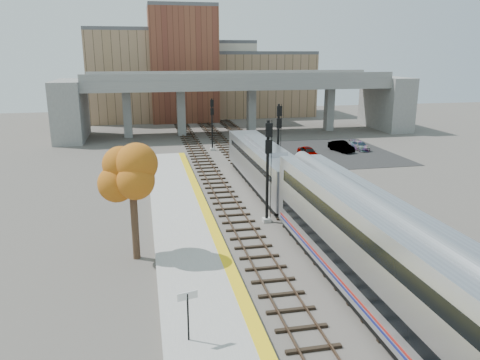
{
  "coord_description": "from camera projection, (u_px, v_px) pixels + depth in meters",
  "views": [
    {
      "loc": [
        -9.8,
        -26.75,
        12.22
      ],
      "look_at": [
        -2.49,
        8.29,
        2.5
      ],
      "focal_mm": 35.0,
      "sensor_mm": 36.0,
      "label": 1
    }
  ],
  "objects": [
    {
      "name": "ground",
      "position": [
        303.0,
        248.0,
        30.4
      ],
      "size": [
        160.0,
        160.0,
        0.0
      ],
      "primitive_type": "plane",
      "color": "#47423D",
      "rests_on": "ground"
    },
    {
      "name": "overpass",
      "position": [
        238.0,
        96.0,
        72.36
      ],
      "size": [
        54.0,
        12.0,
        9.5
      ],
      "color": "slate",
      "rests_on": "ground"
    },
    {
      "name": "station_sign",
      "position": [
        188.0,
        306.0,
        19.61
      ],
      "size": [
        0.88,
        0.27,
        2.27
      ],
      "rotation": [
        0.0,
        0.0,
        0.25
      ],
      "color": "black",
      "rests_on": "platform"
    },
    {
      "name": "signal_mast_mid",
      "position": [
        278.0,
        142.0,
        45.44
      ],
      "size": [
        0.6,
        0.64,
        7.55
      ],
      "color": "#9E9E99",
      "rests_on": "ground"
    },
    {
      "name": "parking_lot",
      "position": [
        335.0,
        152.0,
        59.61
      ],
      "size": [
        14.0,
        18.0,
        0.04
      ],
      "primitive_type": "cube",
      "color": "black",
      "rests_on": "ground"
    },
    {
      "name": "car_a",
      "position": [
        308.0,
        152.0,
        56.41
      ],
      "size": [
        1.79,
        3.89,
        1.29
      ],
      "primitive_type": "imported",
      "rotation": [
        0.0,
        0.0,
        0.07
      ],
      "color": "#99999E",
      "rests_on": "parking_lot"
    },
    {
      "name": "coach",
      "position": [
        385.0,
        261.0,
        21.91
      ],
      "size": [
        3.03,
        25.0,
        5.0
      ],
      "color": "#A8AAB2",
      "rests_on": "ground"
    },
    {
      "name": "tree",
      "position": [
        132.0,
        176.0,
        27.49
      ],
      "size": [
        3.6,
        3.6,
        7.11
      ],
      "color": "#382619",
      "rests_on": "ground"
    },
    {
      "name": "locomotive",
      "position": [
        264.0,
        164.0,
        43.4
      ],
      "size": [
        3.02,
        19.05,
        4.1
      ],
      "color": "#A8AAB2",
      "rests_on": "ground"
    },
    {
      "name": "signal_mast_near",
      "position": [
        268.0,
        172.0,
        33.97
      ],
      "size": [
        0.6,
        0.64,
        7.64
      ],
      "color": "#9E9E99",
      "rests_on": "ground"
    },
    {
      "name": "yellow_strip",
      "position": [
        222.0,
        249.0,
        29.26
      ],
      "size": [
        0.7,
        60.0,
        0.01
      ],
      "primitive_type": "cube",
      "color": "yellow",
      "rests_on": "platform"
    },
    {
      "name": "tracks",
      "position": [
        267.0,
        192.0,
        42.38
      ],
      "size": [
        10.7,
        95.0,
        0.25
      ],
      "color": "black",
      "rests_on": "ground"
    },
    {
      "name": "signal_mast_far",
      "position": [
        212.0,
        126.0,
        59.98
      ],
      "size": [
        0.6,
        0.64,
        6.69
      ],
      "color": "#9E9E99",
      "rests_on": "ground"
    },
    {
      "name": "car_b",
      "position": [
        341.0,
        146.0,
        59.84
      ],
      "size": [
        2.27,
        4.23,
        1.33
      ],
      "primitive_type": "imported",
      "rotation": [
        0.0,
        0.0,
        0.23
      ],
      "color": "#99999E",
      "rests_on": "parking_lot"
    },
    {
      "name": "car_c",
      "position": [
        360.0,
        146.0,
        60.92
      ],
      "size": [
        1.68,
        3.77,
        1.07
      ],
      "primitive_type": "imported",
      "rotation": [
        0.0,
        0.0,
        0.05
      ],
      "color": "#99999E",
      "rests_on": "parking_lot"
    },
    {
      "name": "platform",
      "position": [
        192.0,
        255.0,
        28.93
      ],
      "size": [
        4.5,
        60.0,
        0.35
      ],
      "primitive_type": "cube",
      "color": "#9E9E99",
      "rests_on": "ground"
    },
    {
      "name": "buildings_far",
      "position": [
        198.0,
        76.0,
        91.47
      ],
      "size": [
        43.0,
        21.0,
        20.6
      ],
      "color": "#937355",
      "rests_on": "ground"
    }
  ]
}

